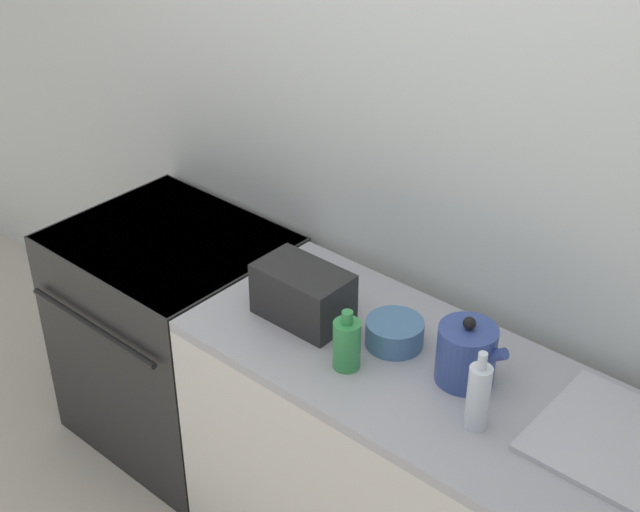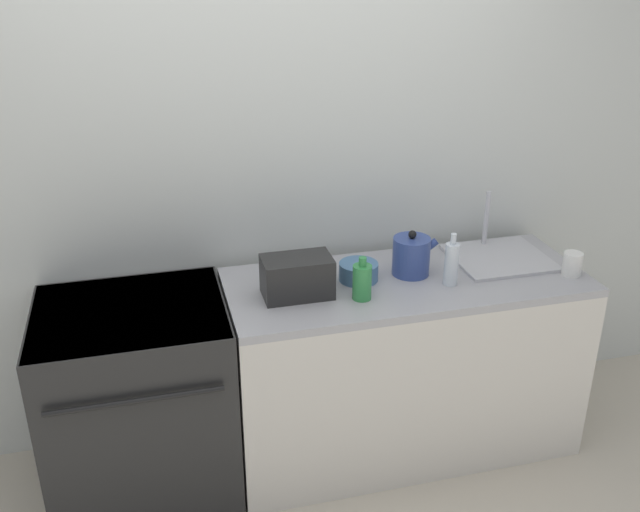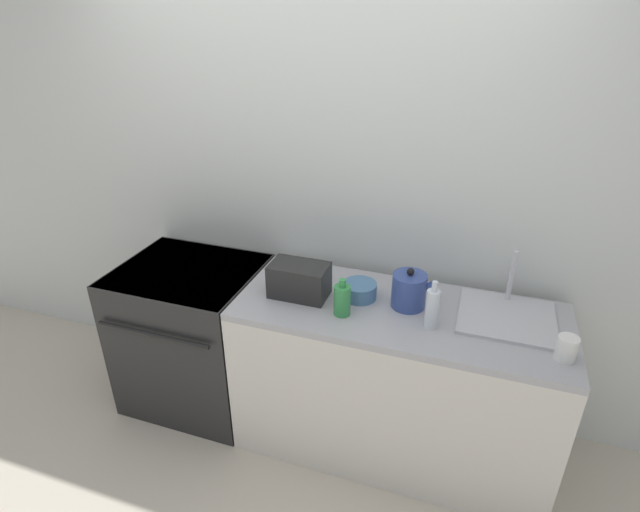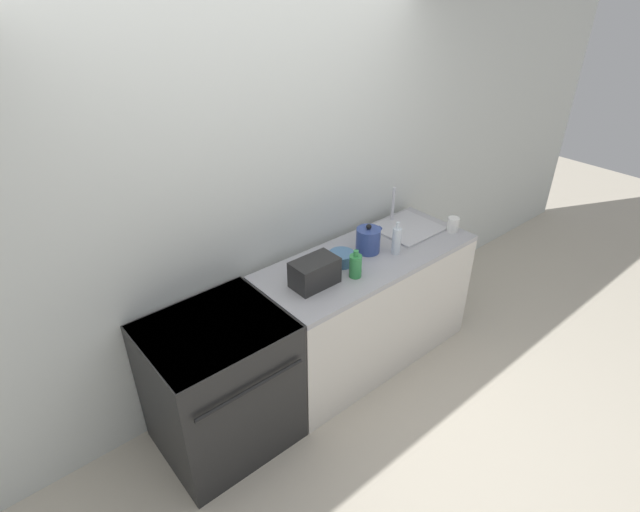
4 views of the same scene
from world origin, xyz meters
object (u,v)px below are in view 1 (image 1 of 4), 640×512
object	(u,v)px
stove	(177,335)
bottle_green	(347,344)
toaster	(303,294)
bottle_clear	(478,396)
bowl	(395,333)
kettle	(467,354)

from	to	relation	value
stove	bottle_green	xyz separation A→B (m)	(0.95, -0.14, 0.51)
toaster	bottle_green	xyz separation A→B (m)	(0.25, -0.10, -0.01)
toaster	bottle_clear	size ratio (longest dim) A/B	1.23
bottle_clear	bowl	distance (m)	0.40
kettle	toaster	bearing A→B (deg)	-171.97
bottle_clear	bottle_green	xyz separation A→B (m)	(-0.41, -0.03, -0.02)
bottle_clear	bottle_green	distance (m)	0.41
stove	bowl	xyz separation A→B (m)	(0.99, 0.03, 0.47)
bowl	toaster	bearing A→B (deg)	-165.49
bottle_green	bowl	xyz separation A→B (m)	(0.04, 0.17, -0.04)
stove	bowl	bearing A→B (deg)	1.88
stove	kettle	bearing A→B (deg)	1.51
stove	kettle	distance (m)	1.34
kettle	bowl	xyz separation A→B (m)	(-0.25, -0.00, -0.05)
bottle_clear	bottle_green	world-z (taller)	bottle_clear
bottle_clear	bottle_green	bearing A→B (deg)	-175.81
toaster	bowl	world-z (taller)	toaster
stove	kettle	world-z (taller)	kettle
kettle	bottle_clear	world-z (taller)	bottle_clear
toaster	bottle_clear	distance (m)	0.67
bowl	bottle_clear	bearing A→B (deg)	-20.93
stove	bottle_clear	size ratio (longest dim) A/B	3.74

